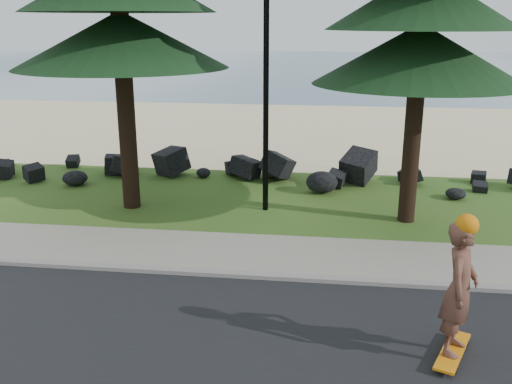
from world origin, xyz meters
TOP-DOWN VIEW (x-y plane):
  - ground at (0.00, 0.00)m, footprint 160.00×160.00m
  - kerb at (0.00, -0.90)m, footprint 160.00×0.20m
  - sidewalk at (0.00, 0.20)m, footprint 160.00×2.00m
  - beach_sand at (0.00, 14.50)m, footprint 160.00×15.00m
  - ocean at (0.00, 51.00)m, footprint 160.00×58.00m
  - seawall_boulders at (0.00, 5.60)m, footprint 60.00×2.40m
  - lamp_post at (0.00, 3.20)m, footprint 0.25×0.14m
  - skateboarder at (3.44, -3.17)m, footprint 0.72×1.19m

SIDE VIEW (x-z plane):
  - ground at x=0.00m, z-range 0.00..0.00m
  - seawall_boulders at x=0.00m, z-range -0.55..0.55m
  - ocean at x=0.00m, z-range 0.00..0.01m
  - beach_sand at x=0.00m, z-range 0.00..0.01m
  - sidewalk at x=0.00m, z-range 0.00..0.08m
  - kerb at x=0.00m, z-range 0.00..0.10m
  - skateboarder at x=3.44m, z-range 0.01..2.19m
  - lamp_post at x=0.00m, z-range 0.06..8.20m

